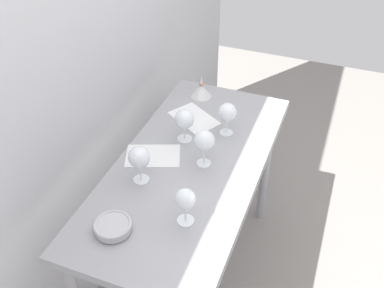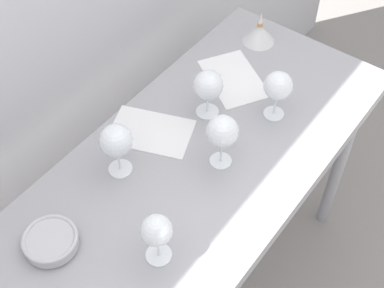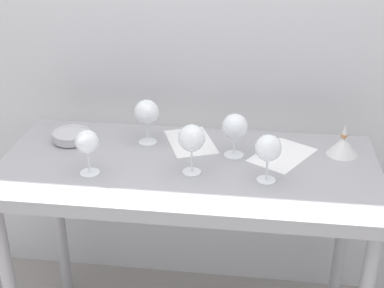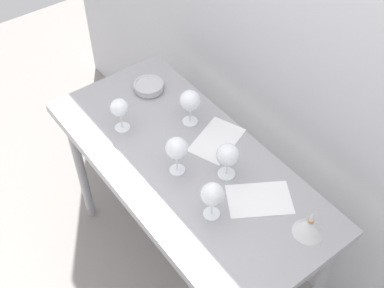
{
  "view_description": "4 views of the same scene",
  "coord_description": "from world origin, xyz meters",
  "px_view_note": "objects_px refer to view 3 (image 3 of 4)",
  "views": [
    {
      "loc": [
        -1.46,
        -0.58,
        2.25
      ],
      "look_at": [
        0.04,
        -0.0,
        0.98
      ],
      "focal_mm": 41.7,
      "sensor_mm": 36.0,
      "label": 1
    },
    {
      "loc": [
        -0.85,
        -0.62,
        2.2
      ],
      "look_at": [
        -0.01,
        0.02,
        0.95
      ],
      "focal_mm": 51.5,
      "sensor_mm": 36.0,
      "label": 2
    },
    {
      "loc": [
        0.24,
        -1.73,
        1.83
      ],
      "look_at": [
        0.01,
        0.04,
        0.96
      ],
      "focal_mm": 50.19,
      "sensor_mm": 36.0,
      "label": 3
    },
    {
      "loc": [
        1.13,
        -0.83,
        2.48
      ],
      "look_at": [
        -0.01,
        0.04,
        0.97
      ],
      "focal_mm": 45.87,
      "sensor_mm": 36.0,
      "label": 4
    }
  ],
  "objects_px": {
    "tasting_sheet_lower": "(191,142)",
    "wine_glass_near_right": "(268,149)",
    "tasting_bowl": "(71,136)",
    "tasting_sheet_upper": "(282,155)",
    "wine_glass_near_center": "(192,139)",
    "wine_glass_far_right": "(235,128)",
    "wine_glass_near_left": "(87,143)",
    "wine_glass_far_left": "(147,113)",
    "decanter_funnel": "(343,145)"
  },
  "relations": [
    {
      "from": "tasting_sheet_lower",
      "to": "tasting_sheet_upper",
      "type": "bearing_deg",
      "value": -32.51
    },
    {
      "from": "wine_glass_near_left",
      "to": "tasting_sheet_lower",
      "type": "height_order",
      "value": "wine_glass_near_left"
    },
    {
      "from": "wine_glass_far_right",
      "to": "wine_glass_near_right",
      "type": "height_order",
      "value": "wine_glass_near_right"
    },
    {
      "from": "wine_glass_near_left",
      "to": "tasting_bowl",
      "type": "distance_m",
      "value": 0.3
    },
    {
      "from": "wine_glass_far_left",
      "to": "tasting_sheet_lower",
      "type": "distance_m",
      "value": 0.21
    },
    {
      "from": "wine_glass_near_right",
      "to": "decanter_funnel",
      "type": "distance_m",
      "value": 0.38
    },
    {
      "from": "wine_glass_far_right",
      "to": "tasting_bowl",
      "type": "xyz_separation_m",
      "value": [
        -0.65,
        0.04,
        -0.09
      ]
    },
    {
      "from": "tasting_bowl",
      "to": "wine_glass_near_left",
      "type": "bearing_deg",
      "value": -58.77
    },
    {
      "from": "wine_glass_near_left",
      "to": "wine_glass_near_right",
      "type": "relative_size",
      "value": 0.96
    },
    {
      "from": "wine_glass_near_center",
      "to": "tasting_bowl",
      "type": "relative_size",
      "value": 1.23
    },
    {
      "from": "decanter_funnel",
      "to": "wine_glass_near_center",
      "type": "bearing_deg",
      "value": -158.57
    },
    {
      "from": "tasting_sheet_lower",
      "to": "wine_glass_near_center",
      "type": "bearing_deg",
      "value": -103.13
    },
    {
      "from": "tasting_bowl",
      "to": "tasting_sheet_upper",
      "type": "bearing_deg",
      "value": -1.44
    },
    {
      "from": "wine_glass_far_left",
      "to": "decanter_funnel",
      "type": "bearing_deg",
      "value": -0.42
    },
    {
      "from": "tasting_bowl",
      "to": "tasting_sheet_lower",
      "type": "bearing_deg",
      "value": 6.07
    },
    {
      "from": "tasting_sheet_lower",
      "to": "wine_glass_near_right",
      "type": "bearing_deg",
      "value": -63.27
    },
    {
      "from": "wine_glass_near_right",
      "to": "tasting_sheet_upper",
      "type": "xyz_separation_m",
      "value": [
        0.06,
        0.2,
        -0.12
      ]
    },
    {
      "from": "wine_glass_near_left",
      "to": "wine_glass_far_left",
      "type": "distance_m",
      "value": 0.31
    },
    {
      "from": "wine_glass_far_left",
      "to": "tasting_bowl",
      "type": "bearing_deg",
      "value": -174.87
    },
    {
      "from": "wine_glass_near_right",
      "to": "tasting_sheet_lower",
      "type": "height_order",
      "value": "wine_glass_near_right"
    },
    {
      "from": "wine_glass_near_center",
      "to": "wine_glass_near_right",
      "type": "relative_size",
      "value": 1.06
    },
    {
      "from": "wine_glass_near_left",
      "to": "wine_glass_far_right",
      "type": "bearing_deg",
      "value": 22.22
    },
    {
      "from": "wine_glass_far_left",
      "to": "decanter_funnel",
      "type": "height_order",
      "value": "wine_glass_far_left"
    },
    {
      "from": "wine_glass_far_left",
      "to": "tasting_sheet_upper",
      "type": "height_order",
      "value": "wine_glass_far_left"
    },
    {
      "from": "wine_glass_far_left",
      "to": "tasting_sheet_upper",
      "type": "xyz_separation_m",
      "value": [
        0.53,
        -0.05,
        -0.12
      ]
    },
    {
      "from": "wine_glass_near_left",
      "to": "tasting_sheet_lower",
      "type": "bearing_deg",
      "value": 42.47
    },
    {
      "from": "wine_glass_near_center",
      "to": "tasting_sheet_upper",
      "type": "xyz_separation_m",
      "value": [
        0.32,
        0.17,
        -0.13
      ]
    },
    {
      "from": "wine_glass_near_left",
      "to": "tasting_sheet_upper",
      "type": "height_order",
      "value": "wine_glass_near_left"
    },
    {
      "from": "tasting_sheet_lower",
      "to": "wine_glass_far_left",
      "type": "bearing_deg",
      "value": 166.43
    },
    {
      "from": "tasting_sheet_upper",
      "to": "tasting_sheet_lower",
      "type": "xyz_separation_m",
      "value": [
        -0.36,
        0.07,
        0.0
      ]
    },
    {
      "from": "wine_glass_far_right",
      "to": "wine_glass_near_left",
      "type": "bearing_deg",
      "value": -157.78
    },
    {
      "from": "wine_glass_far_right",
      "to": "tasting_sheet_upper",
      "type": "xyz_separation_m",
      "value": [
        0.18,
        0.02,
        -0.11
      ]
    },
    {
      "from": "decanter_funnel",
      "to": "wine_glass_near_left",
      "type": "bearing_deg",
      "value": -163.57
    },
    {
      "from": "wine_glass_far_left",
      "to": "tasting_sheet_lower",
      "type": "bearing_deg",
      "value": 7.75
    },
    {
      "from": "tasting_sheet_upper",
      "to": "tasting_bowl",
      "type": "relative_size",
      "value": 1.71
    },
    {
      "from": "wine_glass_near_center",
      "to": "decanter_funnel",
      "type": "relative_size",
      "value": 1.49
    },
    {
      "from": "wine_glass_far_right",
      "to": "wine_glass_near_center",
      "type": "bearing_deg",
      "value": -132.99
    },
    {
      "from": "wine_glass_far_right",
      "to": "tasting_sheet_upper",
      "type": "relative_size",
      "value": 0.66
    },
    {
      "from": "tasting_sheet_upper",
      "to": "wine_glass_near_right",
      "type": "bearing_deg",
      "value": -75.31
    },
    {
      "from": "wine_glass_near_center",
      "to": "wine_glass_far_left",
      "type": "distance_m",
      "value": 0.3
    },
    {
      "from": "wine_glass_near_right",
      "to": "decanter_funnel",
      "type": "bearing_deg",
      "value": 40.17
    },
    {
      "from": "wine_glass_near_left",
      "to": "tasting_sheet_upper",
      "type": "bearing_deg",
      "value": 18.23
    },
    {
      "from": "decanter_funnel",
      "to": "tasting_sheet_upper",
      "type": "bearing_deg",
      "value": -169.27
    },
    {
      "from": "tasting_sheet_upper",
      "to": "wine_glass_near_center",
      "type": "bearing_deg",
      "value": -120.33
    },
    {
      "from": "tasting_sheet_upper",
      "to": "tasting_sheet_lower",
      "type": "height_order",
      "value": "same"
    },
    {
      "from": "wine_glass_far_right",
      "to": "wine_glass_far_left",
      "type": "distance_m",
      "value": 0.35
    },
    {
      "from": "wine_glass_near_left",
      "to": "decanter_funnel",
      "type": "xyz_separation_m",
      "value": [
        0.91,
        0.27,
        -0.08
      ]
    },
    {
      "from": "wine_glass_near_center",
      "to": "wine_glass_near_right",
      "type": "bearing_deg",
      "value": -5.42
    },
    {
      "from": "wine_glass_far_right",
      "to": "wine_glass_far_left",
      "type": "bearing_deg",
      "value": 168.79
    },
    {
      "from": "wine_glass_far_left",
      "to": "tasting_sheet_upper",
      "type": "relative_size",
      "value": 0.7
    }
  ]
}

